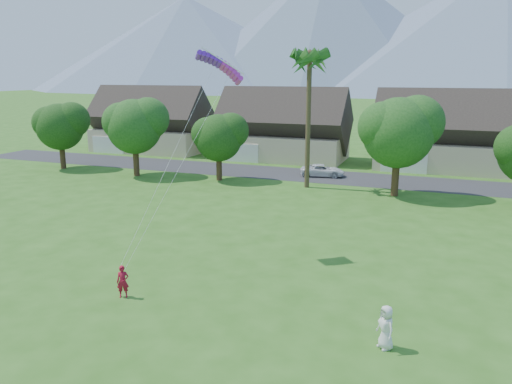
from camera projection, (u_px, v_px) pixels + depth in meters
The scene contains 10 objects.
ground at pixel (167, 338), 20.02m from camera, with size 500.00×500.00×0.00m, color #2D6019.
street at pixel (340, 178), 50.92m from camera, with size 90.00×7.00×0.01m, color #2D2D30.
kite_flyer at pixel (123, 282), 23.49m from camera, with size 0.57×0.37×1.56m, color maroon.
watcher at pixel (386, 327), 19.06m from camera, with size 0.86×0.56×1.75m, color silver.
parked_car at pixel (322, 170), 51.42m from camera, with size 2.05×4.45×1.24m, color white.
mountain_ridge at pixel (456, 35), 245.99m from camera, with size 540.00×240.00×70.00m.
houses_row at pixel (361, 134), 58.13m from camera, with size 72.75×8.19×8.86m.
tree_row at pixel (315, 136), 44.66m from camera, with size 62.27×6.67×8.45m.
fan_palm at pixel (310, 57), 43.89m from camera, with size 3.00×3.00×13.80m.
parafoil_kite at pixel (221, 64), 27.69m from camera, with size 3.11×1.50×0.50m.
Camera 1 is at (9.81, -15.66, 10.31)m, focal length 35.00 mm.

